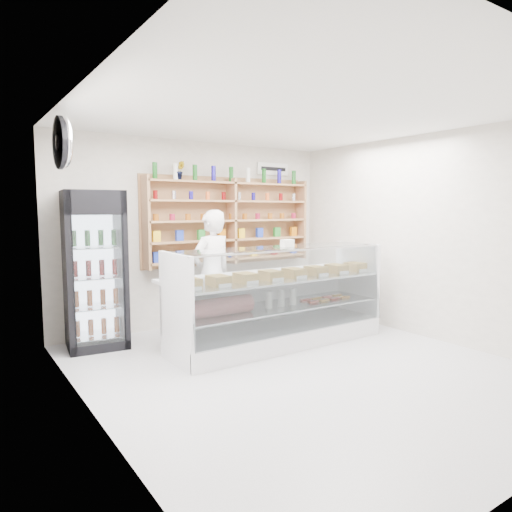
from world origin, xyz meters
TOP-DOWN VIEW (x-y plane):
  - room at (0.00, 0.00)m, footprint 5.00×5.00m
  - display_counter at (0.34, 0.91)m, footprint 2.96×0.89m
  - shop_worker at (-0.22, 1.69)m, footprint 0.71×0.54m
  - drinks_cooler at (-1.67, 2.13)m, footprint 0.80×0.78m
  - wall_shelving at (0.50, 2.34)m, footprint 2.84×0.28m
  - potted_plant at (-0.37, 2.34)m, footprint 0.18×0.16m
  - security_mirror at (-2.17, 1.20)m, footprint 0.15×0.50m
  - wall_sign at (1.40, 2.47)m, footprint 0.62×0.03m

SIDE VIEW (x-z plane):
  - display_counter at x=0.34m, z-range -0.29..1.00m
  - shop_worker at x=-0.22m, z-range 0.00..1.77m
  - drinks_cooler at x=-1.67m, z-range 0.00..2.01m
  - room at x=0.00m, z-range -1.10..3.90m
  - wall_shelving at x=0.50m, z-range 0.93..2.26m
  - potted_plant at x=-0.37m, z-range 2.20..2.47m
  - security_mirror at x=-2.17m, z-range 2.20..2.70m
  - wall_sign at x=1.40m, z-range 2.35..2.55m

